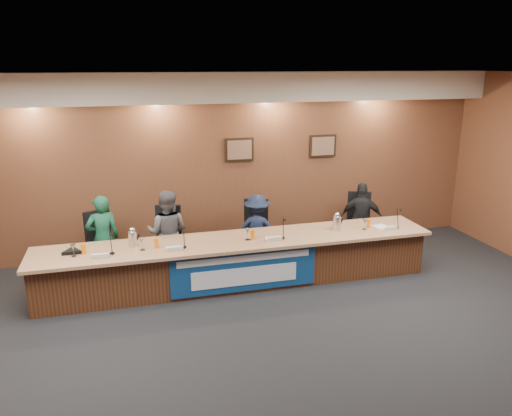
{
  "coord_description": "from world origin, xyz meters",
  "views": [
    {
      "loc": [
        -1.61,
        -4.65,
        3.34
      ],
      "look_at": [
        0.38,
        2.73,
        1.11
      ],
      "focal_mm": 35.0,
      "sensor_mm": 36.0,
      "label": 1
    }
  ],
  "objects_px": {
    "dais_body": "(238,262)",
    "office_chair_b": "(168,243)",
    "panelist_c": "(257,230)",
    "speakerphone": "(72,251)",
    "banner": "(245,271)",
    "office_chair_d": "(358,226)",
    "carafe_right": "(337,223)",
    "panelist_a": "(103,238)",
    "office_chair_a": "(104,249)",
    "panelist_d": "(361,219)",
    "office_chair_c": "(256,235)",
    "carafe_left": "(133,239)",
    "panelist_b": "(167,233)"
  },
  "relations": [
    {
      "from": "dais_body",
      "to": "office_chair_b",
      "type": "relative_size",
      "value": 12.5
    },
    {
      "from": "office_chair_b",
      "to": "dais_body",
      "type": "bearing_deg",
      "value": -24.16
    },
    {
      "from": "panelist_c",
      "to": "speakerphone",
      "type": "height_order",
      "value": "panelist_c"
    },
    {
      "from": "banner",
      "to": "office_chair_b",
      "type": "relative_size",
      "value": 4.58
    },
    {
      "from": "office_chair_d",
      "to": "carafe_right",
      "type": "xyz_separation_m",
      "value": [
        -0.81,
        -0.83,
        0.39
      ]
    },
    {
      "from": "office_chair_d",
      "to": "speakerphone",
      "type": "bearing_deg",
      "value": -146.01
    },
    {
      "from": "panelist_a",
      "to": "office_chair_a",
      "type": "xyz_separation_m",
      "value": [
        0.0,
        0.1,
        -0.22
      ]
    },
    {
      "from": "panelist_c",
      "to": "panelist_d",
      "type": "distance_m",
      "value": 1.94
    },
    {
      "from": "panelist_d",
      "to": "office_chair_c",
      "type": "height_order",
      "value": "panelist_d"
    },
    {
      "from": "banner",
      "to": "carafe_left",
      "type": "distance_m",
      "value": 1.71
    },
    {
      "from": "panelist_a",
      "to": "office_chair_b",
      "type": "distance_m",
      "value": 1.03
    },
    {
      "from": "panelist_d",
      "to": "speakerphone",
      "type": "bearing_deg",
      "value": 30.94
    },
    {
      "from": "office_chair_c",
      "to": "carafe_right",
      "type": "height_order",
      "value": "carafe_right"
    },
    {
      "from": "banner",
      "to": "office_chair_c",
      "type": "height_order",
      "value": "banner"
    },
    {
      "from": "banner",
      "to": "office_chair_a",
      "type": "height_order",
      "value": "banner"
    },
    {
      "from": "dais_body",
      "to": "panelist_d",
      "type": "xyz_separation_m",
      "value": [
        2.43,
        0.69,
        0.3
      ]
    },
    {
      "from": "banner",
      "to": "carafe_right",
      "type": "relative_size",
      "value": 9.51
    },
    {
      "from": "panelist_b",
      "to": "carafe_left",
      "type": "height_order",
      "value": "panelist_b"
    },
    {
      "from": "panelist_b",
      "to": "banner",
      "type": "bearing_deg",
      "value": 150.95
    },
    {
      "from": "panelist_d",
      "to": "office_chair_d",
      "type": "xyz_separation_m",
      "value": [
        0.0,
        0.1,
        -0.17
      ]
    },
    {
      "from": "carafe_right",
      "to": "office_chair_d",
      "type": "bearing_deg",
      "value": 45.64
    },
    {
      "from": "panelist_d",
      "to": "carafe_left",
      "type": "bearing_deg",
      "value": 31.99
    },
    {
      "from": "carafe_left",
      "to": "panelist_c",
      "type": "bearing_deg",
      "value": 17.29
    },
    {
      "from": "dais_body",
      "to": "office_chair_d",
      "type": "distance_m",
      "value": 2.56
    },
    {
      "from": "office_chair_d",
      "to": "carafe_left",
      "type": "bearing_deg",
      "value": -144.73
    },
    {
      "from": "panelist_a",
      "to": "panelist_c",
      "type": "bearing_deg",
      "value": 170.55
    },
    {
      "from": "carafe_right",
      "to": "speakerphone",
      "type": "bearing_deg",
      "value": 179.36
    },
    {
      "from": "panelist_b",
      "to": "panelist_c",
      "type": "relative_size",
      "value": 1.14
    },
    {
      "from": "panelist_a",
      "to": "panelist_d",
      "type": "relative_size",
      "value": 1.07
    },
    {
      "from": "carafe_right",
      "to": "panelist_d",
      "type": "bearing_deg",
      "value": 41.98
    },
    {
      "from": "carafe_right",
      "to": "carafe_left",
      "type": "bearing_deg",
      "value": 178.38
    },
    {
      "from": "office_chair_d",
      "to": "speakerphone",
      "type": "relative_size",
      "value": 1.5
    },
    {
      "from": "panelist_a",
      "to": "panelist_c",
      "type": "height_order",
      "value": "panelist_a"
    },
    {
      "from": "panelist_d",
      "to": "office_chair_a",
      "type": "height_order",
      "value": "panelist_d"
    },
    {
      "from": "panelist_c",
      "to": "office_chair_a",
      "type": "height_order",
      "value": "panelist_c"
    },
    {
      "from": "office_chair_b",
      "to": "office_chair_c",
      "type": "distance_m",
      "value": 1.51
    },
    {
      "from": "office_chair_c",
      "to": "carafe_left",
      "type": "height_order",
      "value": "carafe_left"
    },
    {
      "from": "panelist_b",
      "to": "office_chair_b",
      "type": "relative_size",
      "value": 2.93
    },
    {
      "from": "panelist_a",
      "to": "carafe_left",
      "type": "bearing_deg",
      "value": 115.26
    },
    {
      "from": "panelist_a",
      "to": "office_chair_c",
      "type": "distance_m",
      "value": 2.52
    },
    {
      "from": "panelist_c",
      "to": "office_chair_c",
      "type": "relative_size",
      "value": 2.56
    },
    {
      "from": "panelist_a",
      "to": "office_chair_c",
      "type": "bearing_deg",
      "value": 172.84
    },
    {
      "from": "panelist_a",
      "to": "speakerphone",
      "type": "xyz_separation_m",
      "value": [
        -0.4,
        -0.69,
        0.08
      ]
    },
    {
      "from": "office_chair_b",
      "to": "speakerphone",
      "type": "height_order",
      "value": "speakerphone"
    },
    {
      "from": "carafe_left",
      "to": "carafe_right",
      "type": "distance_m",
      "value": 3.19
    },
    {
      "from": "office_chair_a",
      "to": "carafe_left",
      "type": "distance_m",
      "value": 0.95
    },
    {
      "from": "panelist_c",
      "to": "panelist_d",
      "type": "bearing_deg",
      "value": -160.76
    },
    {
      "from": "panelist_b",
      "to": "carafe_left",
      "type": "distance_m",
      "value": 0.86
    },
    {
      "from": "panelist_a",
      "to": "speakerphone",
      "type": "distance_m",
      "value": 0.8
    },
    {
      "from": "office_chair_b",
      "to": "carafe_left",
      "type": "xyz_separation_m",
      "value": [
        -0.56,
        -0.74,
        0.38
      ]
    }
  ]
}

